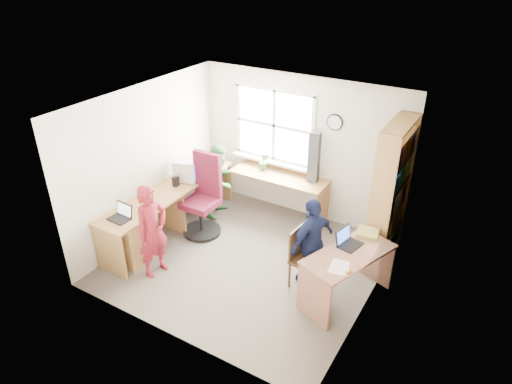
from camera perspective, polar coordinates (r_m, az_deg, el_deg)
room at (r=6.25m, az=-0.63°, el=0.75°), size 3.64×3.44×2.44m
l_desk at (r=7.07m, az=-11.41°, el=-3.43°), size 2.38×2.95×0.75m
right_desk at (r=6.00m, az=11.40°, el=-9.06°), size 0.97×1.37×0.72m
bookshelf at (r=6.71m, az=16.42°, el=-0.52°), size 0.30×1.02×2.10m
swivel_chair at (r=7.28m, az=-6.56°, el=-0.97°), size 0.63×0.63×1.32m
wooden_chair at (r=6.19m, az=5.80°, el=-7.91°), size 0.40×0.40×0.86m
crt_monitor at (r=7.46m, az=-8.64°, el=2.75°), size 0.44×0.41×0.36m
laptop_left at (r=6.66m, az=-16.49°, el=-2.78°), size 0.31×0.26×0.21m
laptop_right at (r=6.02m, az=11.35°, el=-6.00°), size 0.32×0.36×0.22m
speaker_a at (r=7.33m, az=-10.02°, el=1.30°), size 0.09×0.09×0.16m
speaker_b at (r=7.68m, az=-7.56°, el=2.92°), size 0.10×0.10×0.19m
cd_tower at (r=7.30m, az=7.26°, el=4.36°), size 0.19×0.17×0.84m
game_box at (r=6.28m, az=13.80°, el=-4.98°), size 0.32×0.32×0.06m
paper_a at (r=6.83m, az=-13.33°, el=-1.95°), size 0.26×0.34×0.00m
paper_b at (r=5.63m, az=10.32°, el=-9.21°), size 0.24×0.32×0.00m
potted_plant at (r=7.71m, az=1.04°, el=3.81°), size 0.21×0.19×0.31m
person_red at (r=6.41m, az=-12.83°, el=-4.79°), size 0.39×0.53×1.37m
person_green at (r=7.72m, az=-4.49°, el=1.48°), size 0.56×0.67×1.27m
person_navy at (r=6.16m, az=7.02°, el=-6.15°), size 0.54×0.82×1.29m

